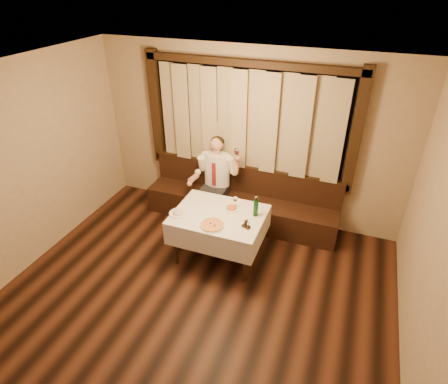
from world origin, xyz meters
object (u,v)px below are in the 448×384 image
at_px(green_bottle, 256,208).
at_px(cruet_caddy, 246,225).
at_px(pasta_red, 231,207).
at_px(seated_man, 216,174).
at_px(dining_table, 219,220).
at_px(pizza, 212,225).
at_px(pasta_cream, 178,211).
at_px(banquette, 241,203).

distance_m(green_bottle, cruet_caddy, 0.33).
relative_size(pasta_red, seated_man, 0.17).
height_order(pasta_red, seated_man, seated_man).
distance_m(dining_table, seated_man, 1.04).
bearing_deg(cruet_caddy, pizza, -143.46).
relative_size(pizza, green_bottle, 1.11).
distance_m(dining_table, green_bottle, 0.56).
xyz_separation_m(pasta_red, pasta_cream, (-0.65, -0.38, 0.00)).
bearing_deg(dining_table, seated_man, 114.36).
bearing_deg(seated_man, banquette, 12.04).
distance_m(pasta_cream, green_bottle, 1.08).
relative_size(cruet_caddy, seated_man, 0.08).
bearing_deg(dining_table, pasta_cream, -159.63).
bearing_deg(pasta_red, green_bottle, -6.04).
bearing_deg(cruet_caddy, green_bottle, 103.73).
bearing_deg(pasta_cream, green_bottle, 18.37).
bearing_deg(cruet_caddy, banquette, 130.87).
distance_m(dining_table, pasta_red, 0.26).
bearing_deg(banquette, seated_man, -167.96).
xyz_separation_m(banquette, green_bottle, (0.49, -0.88, 0.58)).
xyz_separation_m(banquette, pizza, (0.02, -1.32, 0.46)).
xyz_separation_m(dining_table, green_bottle, (0.49, 0.14, 0.24)).
xyz_separation_m(dining_table, pizza, (0.02, -0.30, 0.12)).
distance_m(cruet_caddy, seated_man, 1.41).
height_order(pizza, cruet_caddy, cruet_caddy).
xyz_separation_m(banquette, pasta_cream, (-0.53, -1.22, 0.48)).
relative_size(banquette, green_bottle, 10.50).
height_order(banquette, green_bottle, green_bottle).
xyz_separation_m(dining_table, pasta_cream, (-0.53, -0.20, 0.14)).
bearing_deg(seated_man, cruet_caddy, -51.62).
relative_size(dining_table, pizza, 3.76).
height_order(pasta_cream, seated_man, seated_man).
xyz_separation_m(banquette, cruet_caddy, (0.45, -1.20, 0.49)).
bearing_deg(cruet_caddy, seated_man, 148.49).
relative_size(banquette, seated_man, 2.21).
xyz_separation_m(pasta_cream, cruet_caddy, (0.98, 0.02, 0.01)).
bearing_deg(pizza, green_bottle, 43.31).
relative_size(dining_table, pasta_cream, 4.78).
xyz_separation_m(pasta_red, seated_man, (-0.54, 0.75, 0.05)).
xyz_separation_m(dining_table, pasta_red, (0.12, 0.18, 0.14)).
height_order(dining_table, pasta_red, pasta_red).
distance_m(pizza, cruet_caddy, 0.45).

